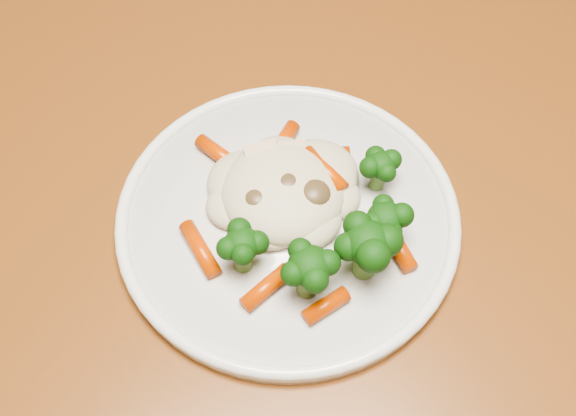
% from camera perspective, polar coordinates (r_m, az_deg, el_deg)
% --- Properties ---
extents(dining_table, '(1.26, 0.92, 0.75)m').
position_cam_1_polar(dining_table, '(0.65, -6.40, -4.66)').
color(dining_table, brown).
rests_on(dining_table, ground).
extents(plate, '(0.26, 0.26, 0.01)m').
position_cam_1_polar(plate, '(0.55, 0.00, -0.84)').
color(plate, white).
rests_on(plate, dining_table).
extents(meal, '(0.17, 0.18, 0.05)m').
position_cam_1_polar(meal, '(0.52, 1.43, -0.11)').
color(meal, beige).
rests_on(meal, plate).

